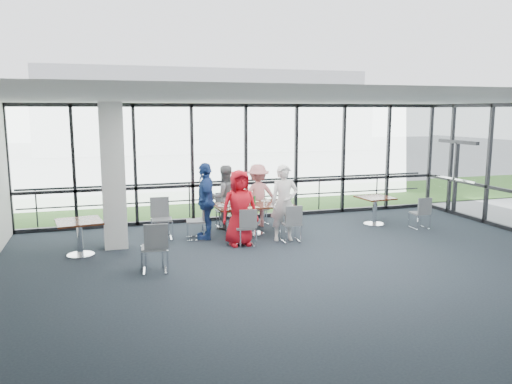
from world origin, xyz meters
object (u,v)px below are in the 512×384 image
object	(u,v)px
diner_far_right	(258,196)
chair_main_nl	(245,228)
structural_column	(113,176)
diner_near_left	(240,208)
side_table_right	(375,201)
chair_main_fl	(224,211)
chair_main_end	(196,221)
chair_spare_la	(154,248)
diner_end	(206,201)
chair_spare_lb	(162,219)
main_table	(252,209)
chair_main_nr	(291,224)
chair_main_fr	(259,209)
diner_near_right	(284,203)
diner_far_left	(225,197)
side_table_left	(79,226)
chair_spare_r	(420,213)

from	to	relation	value
diner_far_right	chair_main_nl	world-z (taller)	diner_far_right
structural_column	diner_near_left	world-z (taller)	structural_column
side_table_right	chair_main_fl	world-z (taller)	chair_main_fl
structural_column	diner_near_left	distance (m)	2.86
chair_main_end	chair_spare_la	size ratio (longest dim) A/B	0.93
chair_main_end	chair_spare_la	xyz separation A→B (m)	(-1.18, -2.15, 0.03)
diner_end	chair_spare_lb	bearing A→B (deg)	-93.60
chair_spare_lb	main_table	bearing A→B (deg)	-179.69
diner_end	chair_spare_lb	world-z (taller)	diner_end
chair_main_nr	chair_spare_la	size ratio (longest dim) A/B	0.91
chair_main_fl	chair_main_fr	xyz separation A→B (m)	(0.96, 0.01, -0.01)
main_table	diner_end	world-z (taller)	diner_end
chair_main_nl	chair_spare_lb	distance (m)	2.05
chair_main_nr	diner_near_right	bearing A→B (deg)	119.91
main_table	chair_main_end	world-z (taller)	chair_main_end
main_table	chair_spare_lb	bearing A→B (deg)	173.32
diner_end	chair_main_nl	bearing A→B (deg)	47.08
structural_column	diner_far_left	size ratio (longest dim) A/B	1.95
chair_main_nr	diner_far_right	bearing A→B (deg)	99.02
diner_end	chair_main_fr	size ratio (longest dim) A/B	2.19
structural_column	side_table_right	distance (m)	6.74
structural_column	side_table_left	world-z (taller)	structural_column
diner_far_left	side_table_right	bearing A→B (deg)	163.03
structural_column	chair_spare_la	world-z (taller)	structural_column
chair_spare_la	chair_spare_r	distance (m)	7.05
main_table	chair_main_fl	distance (m)	1.10
chair_main_nr	chair_spare_lb	xyz separation A→B (m)	(-2.83, 1.11, 0.05)
structural_column	side_table_right	xyz separation A→B (m)	(6.66, 0.24, -0.97)
chair_main_end	chair_main_fl	bearing A→B (deg)	145.83
chair_main_nl	chair_spare_la	size ratio (longest dim) A/B	0.89
main_table	diner_far_right	xyz separation A→B (m)	(0.38, 0.76, 0.20)
diner_far_right	chair_main_end	bearing A→B (deg)	25.44
diner_near_right	chair_main_fr	distance (m)	1.82
structural_column	side_table_left	distance (m)	1.31
chair_main_fr	chair_spare_lb	size ratio (longest dim) A/B	0.87
chair_spare_lb	chair_spare_r	distance (m)	6.52
diner_far_right	chair_spare_lb	world-z (taller)	diner_far_right
chair_spare_lb	chair_spare_r	bearing A→B (deg)	176.86
chair_spare_r	main_table	bearing A→B (deg)	174.27
side_table_right	diner_near_left	bearing A→B (deg)	-167.19
diner_near_left	chair_main_nr	size ratio (longest dim) A/B	2.02
diner_far_left	chair_spare_r	bearing A→B (deg)	156.40
structural_column	chair_main_nr	xyz separation A→B (m)	(3.89, -0.74, -1.17)
diner_end	chair_main_nr	xyz separation A→B (m)	(1.81, -0.88, -0.48)
chair_main_fr	chair_main_end	world-z (taller)	chair_main_end
diner_near_left	diner_near_right	world-z (taller)	diner_near_right
side_table_right	chair_main_nl	distance (m)	4.02
diner_far_right	diner_far_left	bearing A→B (deg)	0.67
side_table_right	structural_column	bearing A→B (deg)	-177.97
structural_column	chair_main_end	bearing A→B (deg)	4.30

